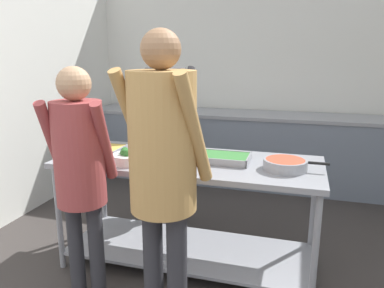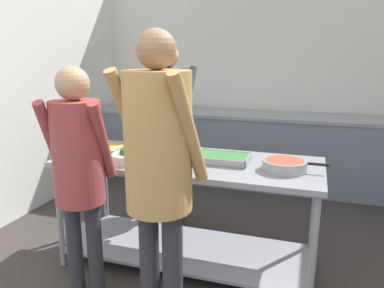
# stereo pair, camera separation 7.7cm
# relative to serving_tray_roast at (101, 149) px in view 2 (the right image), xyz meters

# --- Properties ---
(wall_rear) EXTENTS (4.28, 0.06, 2.65)m
(wall_rear) POSITION_rel_serving_tray_roast_xyz_m (0.89, 2.43, 0.42)
(wall_rear) COLOR silver
(wall_rear) RESTS_ON ground_plane
(back_counter) EXTENTS (4.12, 0.65, 0.92)m
(back_counter) POSITION_rel_serving_tray_roast_xyz_m (0.89, 2.06, -0.44)
(back_counter) COLOR slate
(back_counter) RESTS_ON ground_plane
(serving_counter) EXTENTS (2.00, 0.78, 0.88)m
(serving_counter) POSITION_rel_serving_tray_roast_xyz_m (0.75, 0.01, -0.31)
(serving_counter) COLOR gray
(serving_counter) RESTS_ON ground_plane
(serving_tray_roast) EXTENTS (0.38, 0.28, 0.05)m
(serving_tray_roast) POSITION_rel_serving_tray_roast_xyz_m (0.00, 0.00, 0.00)
(serving_tray_roast) COLOR gray
(serving_tray_roast) RESTS_ON serving_counter
(broccoli_bowl) EXTENTS (0.25, 0.25, 0.11)m
(broccoli_bowl) POSITION_rel_serving_tray_roast_xyz_m (0.35, -0.20, 0.02)
(broccoli_bowl) COLOR silver
(broccoli_bowl) RESTS_ON serving_counter
(plate_stack) EXTENTS (0.27, 0.27, 0.04)m
(plate_stack) POSITION_rel_serving_tray_roast_xyz_m (0.65, 0.10, -0.01)
(plate_stack) COLOR white
(plate_stack) RESTS_ON serving_counter
(serving_tray_vegetables) EXTENTS (0.40, 0.27, 0.05)m
(serving_tray_vegetables) POSITION_rel_serving_tray_roast_xyz_m (1.01, 0.04, -0.00)
(serving_tray_vegetables) COLOR gray
(serving_tray_vegetables) RESTS_ON serving_counter
(sauce_pan) EXTENTS (0.45, 0.31, 0.07)m
(sauce_pan) POSITION_rel_serving_tray_roast_xyz_m (1.47, -0.03, 0.02)
(sauce_pan) COLOR gray
(sauce_pan) RESTS_ON serving_counter
(guest_serving_left) EXTENTS (0.46, 0.37, 1.60)m
(guest_serving_left) POSITION_rel_serving_tray_roast_xyz_m (0.23, -0.63, 0.09)
(guest_serving_left) COLOR #2D2D33
(guest_serving_left) RESTS_ON ground_plane
(guest_serving_right) EXTENTS (0.52, 0.43, 1.79)m
(guest_serving_right) POSITION_rel_serving_tray_roast_xyz_m (0.85, -0.79, 0.21)
(guest_serving_right) COLOR #2D2D33
(guest_serving_right) RESTS_ON ground_plane
(cook_behind_counter) EXTENTS (0.51, 0.38, 1.74)m
(cook_behind_counter) POSITION_rel_serving_tray_roast_xyz_m (0.33, 0.67, 0.17)
(cook_behind_counter) COLOR #2D2D33
(cook_behind_counter) RESTS_ON ground_plane
(water_bottle) EXTENTS (0.08, 0.08, 0.24)m
(water_bottle) POSITION_rel_serving_tray_roast_xyz_m (-0.12, 2.06, 0.13)
(water_bottle) COLOR brown
(water_bottle) RESTS_ON back_counter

